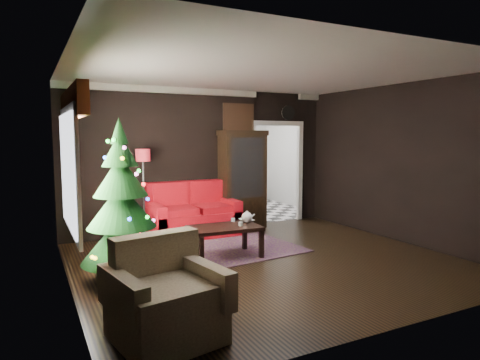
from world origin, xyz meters
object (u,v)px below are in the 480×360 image
teapot (247,217)px  kitchen_table (239,198)px  christmas_tree (121,201)px  coffee_table (225,242)px  wall_clock (288,113)px  loveseat (193,210)px  curio_cabinet (242,182)px  floor_lamp (144,195)px  armchair (166,292)px

teapot → kitchen_table: (1.46, 3.16, -0.22)m
teapot → kitchen_table: kitchen_table is taller
christmas_tree → coffee_table: 1.84m
christmas_tree → wall_clock: size_ratio=6.23×
loveseat → christmas_tree: (-1.71, -1.96, 0.55)m
loveseat → wall_clock: (2.35, 0.40, 1.88)m
curio_cabinet → floor_lamp: curio_cabinet is taller
curio_cabinet → armchair: (-2.83, -3.96, -0.49)m
loveseat → coffee_table: loveseat is taller
loveseat → floor_lamp: floor_lamp is taller
armchair → curio_cabinet: bearing=44.1°
loveseat → teapot: 1.55m
loveseat → wall_clock: wall_clock is taller
armchair → coffee_table: bearing=43.2°
curio_cabinet → wall_clock: (1.20, 0.18, 1.43)m
loveseat → floor_lamp: 0.98m
kitchen_table → coffee_table: bearing=-120.3°
christmas_tree → armchair: christmas_tree is taller
armchair → teapot: size_ratio=4.81×
floor_lamp → wall_clock: wall_clock is taller
curio_cabinet → coffee_table: size_ratio=1.76×
curio_cabinet → christmas_tree: size_ratio=0.95×
loveseat → floor_lamp: (-0.92, 0.05, 0.33)m
kitchen_table → teapot: bearing=-114.8°
curio_cabinet → christmas_tree: 3.59m
loveseat → christmas_tree: christmas_tree is taller
coffee_table → wall_clock: wall_clock is taller
wall_clock → kitchen_table: 2.43m
christmas_tree → armchair: bearing=-89.1°
curio_cabinet → teapot: bearing=-115.0°
wall_clock → coffee_table: bearing=-140.9°
coffee_table → floor_lamp: bearing=116.9°
curio_cabinet → wall_clock: size_ratio=5.94×
wall_clock → kitchen_table: (-0.55, 1.25, -2.00)m
curio_cabinet → kitchen_table: 1.67m
armchair → wall_clock: bearing=35.4°
kitchen_table → curio_cabinet: bearing=-114.4°
christmas_tree → coffee_table: (1.62, 0.37, -0.80)m
christmas_tree → teapot: christmas_tree is taller
christmas_tree → kitchen_table: christmas_tree is taller
coffee_table → teapot: (0.43, 0.08, 0.34)m
teapot → floor_lamp: bearing=129.0°
wall_clock → armchair: bearing=-134.2°
loveseat → kitchen_table: bearing=42.5°
teapot → wall_clock: (2.01, 1.91, 1.79)m
armchair → kitchen_table: bearing=46.8°
christmas_tree → wall_clock: wall_clock is taller
loveseat → wall_clock: bearing=9.7°
floor_lamp → kitchen_table: (2.72, 1.60, -0.46)m
teapot → kitchen_table: 3.48m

